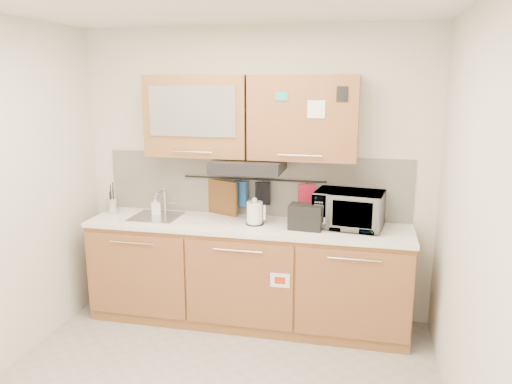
% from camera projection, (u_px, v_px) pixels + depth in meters
% --- Properties ---
extents(wall_back, '(3.20, 0.00, 3.20)m').
position_uv_depth(wall_back, '(255.00, 174.00, 4.54)').
color(wall_back, silver).
rests_on(wall_back, ground).
extents(wall_right, '(0.00, 3.00, 3.00)m').
position_uv_depth(wall_right, '(475.00, 234.00, 2.78)').
color(wall_right, silver).
rests_on(wall_right, ground).
extents(base_cabinet, '(2.80, 0.64, 0.88)m').
position_uv_depth(base_cabinet, '(247.00, 279.00, 4.45)').
color(base_cabinet, '#A6693B').
rests_on(base_cabinet, floor).
extents(countertop, '(2.82, 0.62, 0.04)m').
position_uv_depth(countertop, '(247.00, 225.00, 4.34)').
color(countertop, white).
rests_on(countertop, base_cabinet).
extents(backsplash, '(2.80, 0.02, 0.56)m').
position_uv_depth(backsplash, '(254.00, 185.00, 4.56)').
color(backsplash, silver).
rests_on(backsplash, countertop).
extents(upper_cabinets, '(1.82, 0.37, 0.70)m').
position_uv_depth(upper_cabinets, '(250.00, 117.00, 4.26)').
color(upper_cabinets, '#A6693B').
rests_on(upper_cabinets, wall_back).
extents(range_hood, '(0.60, 0.46, 0.10)m').
position_uv_depth(range_hood, '(248.00, 165.00, 4.28)').
color(range_hood, black).
rests_on(range_hood, upper_cabinets).
extents(sink, '(0.42, 0.40, 0.26)m').
position_uv_depth(sink, '(157.00, 217.00, 4.53)').
color(sink, silver).
rests_on(sink, countertop).
extents(utensil_rail, '(1.30, 0.02, 0.02)m').
position_uv_depth(utensil_rail, '(254.00, 179.00, 4.51)').
color(utensil_rail, black).
rests_on(utensil_rail, backsplash).
extents(utensil_crock, '(0.13, 0.13, 0.29)m').
position_uv_depth(utensil_crock, '(113.00, 205.00, 4.65)').
color(utensil_crock, silver).
rests_on(utensil_crock, countertop).
extents(kettle, '(0.17, 0.15, 0.24)m').
position_uv_depth(kettle, '(255.00, 214.00, 4.28)').
color(kettle, white).
rests_on(kettle, countertop).
extents(toaster, '(0.29, 0.19, 0.21)m').
position_uv_depth(toaster, '(306.00, 217.00, 4.14)').
color(toaster, black).
rests_on(toaster, countertop).
extents(microwave, '(0.61, 0.45, 0.31)m').
position_uv_depth(microwave, '(349.00, 209.00, 4.19)').
color(microwave, '#999999').
rests_on(microwave, countertop).
extents(soap_bottle, '(0.11, 0.11, 0.18)m').
position_uv_depth(soap_bottle, '(156.00, 205.00, 4.58)').
color(soap_bottle, '#999999').
rests_on(soap_bottle, countertop).
extents(cutting_board, '(0.34, 0.16, 0.45)m').
position_uv_depth(cutting_board, '(221.00, 204.00, 4.61)').
color(cutting_board, brown).
rests_on(cutting_board, utensil_rail).
extents(oven_mitt, '(0.14, 0.09, 0.23)m').
position_uv_depth(oven_mitt, '(241.00, 193.00, 4.55)').
color(oven_mitt, '#21529A').
rests_on(oven_mitt, utensil_rail).
extents(dark_pouch, '(0.14, 0.08, 0.21)m').
position_uv_depth(dark_pouch, '(263.00, 194.00, 4.50)').
color(dark_pouch, black).
rests_on(dark_pouch, utensil_rail).
extents(pot_holder, '(0.15, 0.07, 0.18)m').
position_uv_depth(pot_holder, '(307.00, 194.00, 4.41)').
color(pot_holder, '#B61833').
rests_on(pot_holder, utensil_rail).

